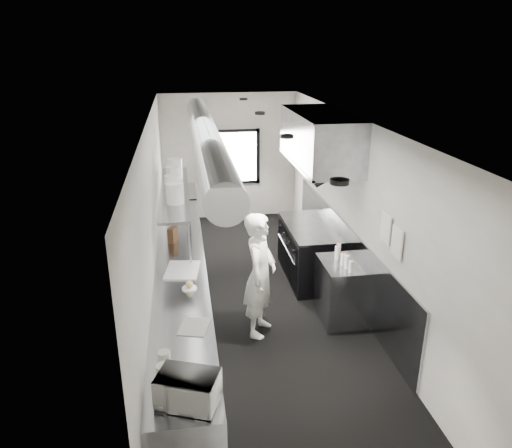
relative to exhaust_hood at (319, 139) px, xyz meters
name	(u,v)px	position (x,y,z in m)	size (l,w,h in m)	color
floor	(257,301)	(-1.10, -0.70, -2.39)	(3.00, 8.00, 0.01)	black
ceiling	(257,121)	(-1.10, -0.70, 0.41)	(3.00, 8.00, 0.01)	silver
wall_back	(229,157)	(-1.10, 3.30, -0.99)	(3.00, 0.02, 2.80)	silver
wall_front	(345,407)	(-1.10, -4.70, -0.99)	(3.00, 0.02, 2.80)	silver
wall_left	(154,223)	(-2.60, -0.70, -0.99)	(0.02, 8.00, 2.80)	silver
wall_right	(355,212)	(0.40, -0.70, -0.99)	(0.02, 8.00, 2.80)	silver
wall_cladding	(344,255)	(0.38, -0.40, -1.84)	(0.03, 5.50, 1.10)	gray
hvac_duct	(205,136)	(-1.80, -0.30, 0.16)	(0.40, 0.40, 6.40)	#9CA1A4
service_window	(230,157)	(-1.10, 3.26, -0.99)	(1.36, 0.05, 1.25)	silver
exhaust_hood	(319,139)	(0.00, 0.00, 0.00)	(0.81, 2.20, 0.88)	gray
prep_counter	(182,296)	(-2.25, -1.20, -1.94)	(0.70, 6.00, 0.90)	gray
pass_shelf	(175,192)	(-2.29, 0.30, -0.86)	(0.45, 3.00, 0.68)	gray
range	(311,251)	(-0.06, 0.00, -1.92)	(0.88, 1.60, 0.94)	black
bottle_station	(343,291)	(0.05, -1.40, -1.94)	(0.65, 0.80, 0.90)	gray
far_work_table	(180,211)	(-2.25, 2.50, -1.94)	(0.70, 1.20, 0.90)	gray
notice_sheet_a	(386,228)	(0.37, -1.90, -0.79)	(0.02, 0.28, 0.38)	white
notice_sheet_b	(397,242)	(0.37, -2.25, -0.84)	(0.02, 0.28, 0.38)	white
line_cook	(260,275)	(-1.19, -1.54, -1.51)	(0.64, 0.42, 1.76)	white
microwave	(188,389)	(-2.20, -3.90, -1.35)	(0.48, 0.36, 0.29)	white
deli_tub_a	(163,370)	(-2.43, -3.48, -1.44)	(0.13, 0.13, 0.10)	#B0B9AA
deli_tub_b	(164,356)	(-2.42, -3.25, -1.45)	(0.12, 0.12, 0.09)	#B0B9AA
newspaper	(194,327)	(-2.11, -2.72, -1.49)	(0.29, 0.37, 0.01)	silver
small_plate	(189,288)	(-2.14, -1.83, -1.48)	(0.19, 0.19, 0.02)	white
pastry	(189,284)	(-2.14, -1.83, -1.43)	(0.09, 0.09, 0.09)	#D1BF6E
cutting_board	(182,270)	(-2.22, -1.30, -1.48)	(0.44, 0.58, 0.02)	silver
knife_block	(173,235)	(-2.35, -0.24, -1.37)	(0.10, 0.21, 0.23)	#50351C
plate_stack_a	(175,193)	(-2.28, -0.36, -0.67)	(0.27, 0.27, 0.31)	white
plate_stack_b	(172,185)	(-2.32, 0.12, -0.67)	(0.23, 0.23, 0.30)	white
plate_stack_c	(173,176)	(-2.31, 0.57, -0.66)	(0.23, 0.23, 0.33)	white
plate_stack_d	(175,170)	(-2.28, 0.91, -0.63)	(0.25, 0.25, 0.38)	white
squeeze_bottle_a	(351,267)	(0.03, -1.69, -1.41)	(0.06, 0.06, 0.17)	silver
squeeze_bottle_b	(347,262)	(0.01, -1.57, -1.39)	(0.07, 0.07, 0.20)	silver
squeeze_bottle_c	(343,259)	(-0.01, -1.45, -1.41)	(0.06, 0.06, 0.17)	silver
squeeze_bottle_d	(337,252)	(-0.02, -1.24, -1.39)	(0.06, 0.06, 0.19)	silver
squeeze_bottle_e	(339,250)	(0.03, -1.14, -1.40)	(0.06, 0.06, 0.19)	silver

